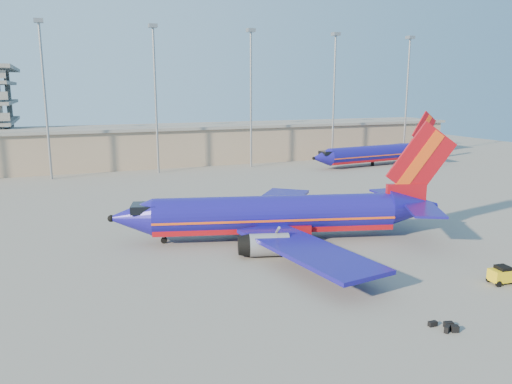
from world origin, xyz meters
The scene contains 7 objects.
ground centered at (0.00, 0.00, 0.00)m, with size 220.00×220.00×0.00m, color slate.
terminal_building centered at (10.00, 58.00, 4.32)m, with size 122.00×16.00×8.50m.
light_mast_row centered at (5.00, 46.00, 17.55)m, with size 101.60×1.60×28.65m.
aircraft_main centered at (-0.92, -4.59, 2.79)m, with size 37.75×35.82×13.06m.
aircraft_second centered at (41.29, 37.85, 2.66)m, with size 34.19×13.26×11.59m.
baggage_tug centered at (11.40, -23.45, 0.83)m, with size 2.34×1.55×1.59m.
luggage_pile centered at (0.91, -28.33, 0.21)m, with size 1.58×1.71×0.47m.
Camera 1 is at (-23.48, -53.38, 16.56)m, focal length 35.00 mm.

